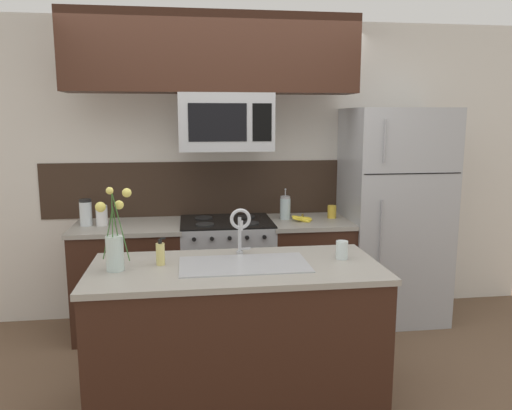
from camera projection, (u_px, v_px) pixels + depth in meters
The scene contains 20 objects.
ground_plane at pixel (238, 377), 3.44m from camera, with size 10.00×10.00×0.00m, color brown.
rear_partition at pixel (256, 170), 4.51m from camera, with size 5.20×0.10×2.60m, color silver.
splash_band at pixel (223, 188), 4.44m from camera, with size 3.13×0.01×0.48m, color #332319.
back_counter_left at pixel (130, 278), 4.13m from camera, with size 0.88×0.65×0.91m.
back_counter_right at pixel (308, 271), 4.34m from camera, with size 0.69×0.65×0.91m.
stove_range at pixel (227, 274), 4.24m from camera, with size 0.76×0.64×0.93m.
microwave at pixel (225, 122), 4.00m from camera, with size 0.74×0.40×0.45m.
upper_cabinet_band at pixel (213, 54), 3.87m from camera, with size 2.28×0.34×0.60m, color #381E14.
refrigerator at pixel (392, 215), 4.38m from camera, with size 0.84×0.74×1.85m.
storage_jar_tall at pixel (86, 212), 4.01m from camera, with size 0.10×0.10×0.22m.
storage_jar_medium at pixel (102, 216), 4.02m from camera, with size 0.09×0.09×0.16m.
banana_bunch at pixel (302, 219), 4.19m from camera, with size 0.19×0.15×0.08m.
french_press at pixel (285, 208), 4.28m from camera, with size 0.09×0.09×0.27m.
coffee_tin at pixel (332, 212), 4.33m from camera, with size 0.08×0.08×0.11m, color gold.
island_counter at pixel (237, 338), 3.02m from camera, with size 1.71×0.78×0.91m.
kitchen_sink at pixel (244, 276), 2.96m from camera, with size 0.76×0.41×0.16m.
sink_faucet at pixel (240, 225), 3.11m from camera, with size 0.14×0.14×0.31m.
dish_soap_bottle at pixel (160, 254), 2.94m from camera, with size 0.06×0.05×0.16m.
spare_glass at pixel (342, 250), 3.07m from camera, with size 0.07×0.07×0.11m.
flower_vase at pixel (115, 246), 2.82m from camera, with size 0.21×0.12×0.48m.
Camera 1 is at (-0.31, -3.17, 1.77)m, focal length 35.00 mm.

